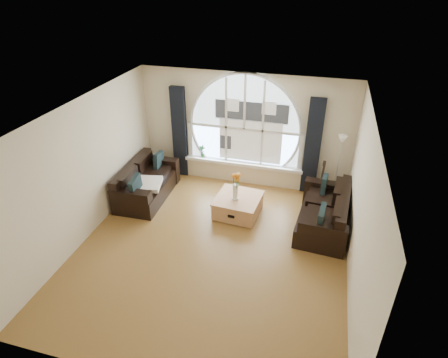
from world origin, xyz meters
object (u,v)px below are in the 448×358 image
coffee_chest (238,205)px  floor_lamp (337,169)px  sofa_right (324,210)px  potted_plant (202,151)px  vase_flowers (235,183)px  sofa_left (147,182)px  guitar (322,180)px

coffee_chest → floor_lamp: 2.35m
sofa_right → potted_plant: 3.34m
sofa_right → vase_flowers: 1.88m
sofa_right → coffee_chest: 1.79m
coffee_chest → potted_plant: potted_plant is taller
sofa_right → sofa_left: bearing=-176.8°
guitar → potted_plant: 2.96m
sofa_right → floor_lamp: floor_lamp is taller
sofa_right → potted_plant: size_ratio=5.76×
coffee_chest → guitar: (1.68, 1.05, 0.30)m
floor_lamp → potted_plant: size_ratio=5.11×
sofa_right → potted_plant: bearing=160.7°
sofa_right → potted_plant: potted_plant is taller
sofa_left → vase_flowers: bearing=-6.6°
sofa_left → potted_plant: potted_plant is taller
guitar → vase_flowers: bearing=-132.3°
sofa_right → vase_flowers: bearing=-172.7°
sofa_right → vase_flowers: (-1.84, -0.08, 0.41)m
sofa_left → sofa_right: same height
sofa_left → floor_lamp: bearing=12.1°
sofa_left → sofa_right: size_ratio=1.00×
coffee_chest → vase_flowers: vase_flowers is taller
floor_lamp → guitar: size_ratio=1.51×
floor_lamp → guitar: floor_lamp is taller
sofa_right → floor_lamp: 1.20m
sofa_left → potted_plant: 1.59m
guitar → potted_plant: guitar is taller
sofa_left → floor_lamp: 4.31m
sofa_right → coffee_chest: size_ratio=1.93×
vase_flowers → floor_lamp: floor_lamp is taller
potted_plant → guitar: bearing=-6.5°
sofa_left → coffee_chest: 2.20m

